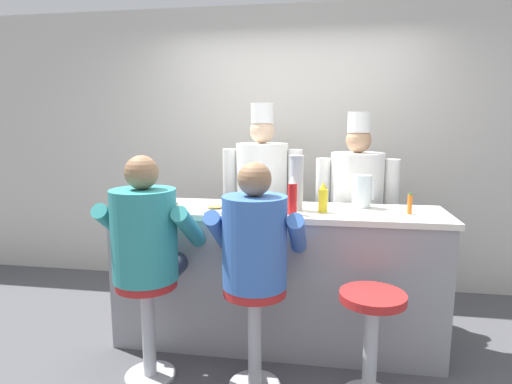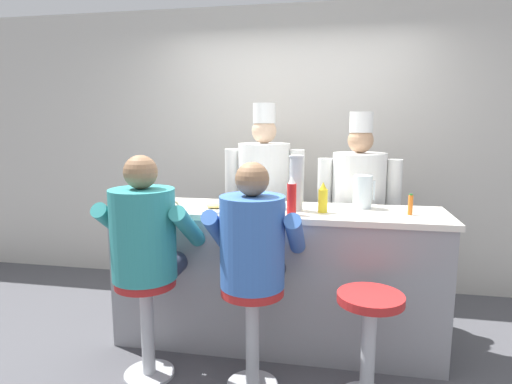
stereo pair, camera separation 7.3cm
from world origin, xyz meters
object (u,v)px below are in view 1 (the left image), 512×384
(coffee_mug_blue, at_px, (128,203))
(diner_seated_blue, at_px, (256,250))
(ketchup_bottle_red, at_px, (292,196))
(hot_sauce_bottle_orange, at_px, (410,204))
(empty_stool_round, at_px, (371,329))
(cook_in_whites_far, at_px, (356,207))
(cereal_bowl, at_px, (274,205))
(mustard_bottle_yellow, at_px, (323,198))
(water_pitcher_clear, at_px, (362,191))
(breakfast_plate, at_px, (215,209))
(cup_stack_steel, at_px, (296,183))
(coffee_mug_tan, at_px, (167,205))
(diner_seated_teal, at_px, (147,242))
(cook_in_whites_near, at_px, (262,196))

(coffee_mug_blue, distance_m, diner_seated_blue, 1.04)
(ketchup_bottle_red, relative_size, hot_sauce_bottle_orange, 1.82)
(empty_stool_round, bearing_deg, cook_in_whites_far, 91.53)
(cereal_bowl, bearing_deg, empty_stool_round, -42.11)
(mustard_bottle_yellow, xyz_separation_m, cereal_bowl, (-0.34, 0.06, -0.07))
(water_pitcher_clear, distance_m, diner_seated_blue, 0.99)
(breakfast_plate, height_order, cup_stack_steel, cup_stack_steel)
(cereal_bowl, bearing_deg, cook_in_whites_far, 43.28)
(coffee_mug_tan, relative_size, diner_seated_teal, 0.10)
(mustard_bottle_yellow, bearing_deg, empty_stool_round, -60.11)
(water_pitcher_clear, bearing_deg, diner_seated_teal, -152.58)
(cup_stack_steel, xyz_separation_m, diner_seated_blue, (-0.20, -0.52, -0.33))
(diner_seated_blue, xyz_separation_m, empty_stool_round, (0.68, -0.03, -0.43))
(hot_sauce_bottle_orange, bearing_deg, water_pitcher_clear, 148.62)
(hot_sauce_bottle_orange, distance_m, diner_seated_blue, 1.10)
(water_pitcher_clear, height_order, breakfast_plate, water_pitcher_clear)
(cereal_bowl, distance_m, cook_in_whites_far, 0.84)
(cereal_bowl, xyz_separation_m, diner_seated_blue, (-0.04, -0.54, -0.17))
(diner_seated_teal, bearing_deg, cup_stack_steel, 30.62)
(cook_in_whites_far, bearing_deg, breakfast_plate, -144.54)
(ketchup_bottle_red, relative_size, cook_in_whites_near, 0.14)
(ketchup_bottle_red, xyz_separation_m, breakfast_plate, (-0.53, 0.02, -0.11))
(water_pitcher_clear, height_order, coffee_mug_blue, water_pitcher_clear)
(hot_sauce_bottle_orange, bearing_deg, ketchup_bottle_red, -170.04)
(coffee_mug_tan, bearing_deg, hot_sauce_bottle_orange, 5.69)
(cereal_bowl, relative_size, diner_seated_teal, 0.12)
(water_pitcher_clear, relative_size, cup_stack_steel, 0.61)
(diner_seated_blue, bearing_deg, empty_stool_round, -2.64)
(breakfast_plate, bearing_deg, cook_in_whites_far, 35.46)
(mustard_bottle_yellow, xyz_separation_m, diner_seated_blue, (-0.38, -0.48, -0.24))
(cereal_bowl, distance_m, cook_in_whites_near, 0.71)
(ketchup_bottle_red, distance_m, breakfast_plate, 0.54)
(cup_stack_steel, bearing_deg, breakfast_plate, -167.57)
(mustard_bottle_yellow, height_order, diner_seated_blue, diner_seated_blue)
(diner_seated_teal, xyz_separation_m, empty_stool_round, (1.36, -0.03, -0.44))
(mustard_bottle_yellow, distance_m, hot_sauce_bottle_orange, 0.57)
(hot_sauce_bottle_orange, relative_size, breakfast_plate, 0.52)
(mustard_bottle_yellow, bearing_deg, cereal_bowl, 170.03)
(water_pitcher_clear, xyz_separation_m, coffee_mug_blue, (-1.62, -0.35, -0.07))
(coffee_mug_blue, distance_m, empty_stool_round, 1.80)
(cook_in_whites_near, bearing_deg, empty_stool_round, -56.66)
(hot_sauce_bottle_orange, distance_m, cook_in_whites_near, 1.31)
(coffee_mug_blue, distance_m, cup_stack_steel, 1.19)
(cook_in_whites_near, bearing_deg, ketchup_bottle_red, -68.72)
(breakfast_plate, bearing_deg, coffee_mug_blue, -175.08)
(ketchup_bottle_red, xyz_separation_m, diner_seated_blue, (-0.18, -0.38, -0.26))
(mustard_bottle_yellow, relative_size, cook_in_whites_near, 0.12)
(mustard_bottle_yellow, height_order, diner_seated_teal, diner_seated_teal)
(diner_seated_blue, distance_m, empty_stool_round, 0.80)
(water_pitcher_clear, xyz_separation_m, cook_in_whites_near, (-0.80, 0.53, -0.15))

